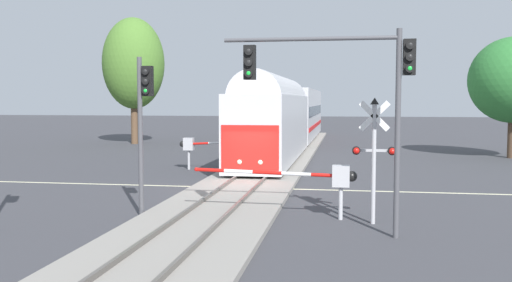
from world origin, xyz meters
TOP-DOWN VIEW (x-y plane):
  - ground_plane at (0.00, 0.00)m, footprint 220.00×220.00m
  - road_centre_stripe at (0.00, 0.00)m, footprint 44.00×0.20m
  - railway_track at (0.00, 0.00)m, footprint 4.40×80.00m
  - commuter_train at (0.00, 20.01)m, footprint 3.04×40.20m
  - crossing_gate_near at (3.76, -6.04)m, footprint 5.49×0.40m
  - crossing_signal_mast at (5.35, -6.53)m, footprint 1.36×0.44m
  - crossing_gate_far at (-3.56, 6.04)m, footprint 6.35×0.40m
  - traffic_signal_median at (-2.20, -6.63)m, footprint 0.53×0.38m
  - traffic_signal_near_right at (4.48, -8.28)m, footprint 5.43×0.38m
  - pine_left_background at (-14.33, 23.24)m, footprint 5.48×5.48m

SIDE VIEW (x-z plane):
  - ground_plane at x=0.00m, z-range 0.00..0.00m
  - road_centre_stripe at x=0.00m, z-range 0.00..0.01m
  - railway_track at x=0.00m, z-range -0.06..0.26m
  - crossing_gate_near at x=3.76m, z-range 0.50..2.30m
  - crossing_gate_far at x=-3.56m, z-range 0.52..2.34m
  - crossing_signal_mast at x=5.35m, z-range 0.44..4.46m
  - commuter_train at x=0.00m, z-range 0.21..5.37m
  - traffic_signal_median at x=-2.20m, z-range 0.91..6.28m
  - traffic_signal_near_right at x=4.48m, z-range 1.54..7.47m
  - pine_left_background at x=-14.33m, z-range 1.54..12.78m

